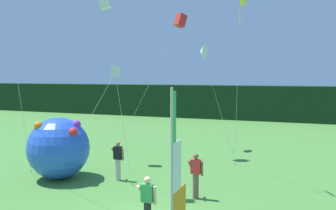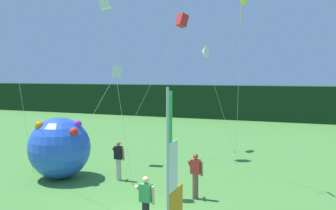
{
  "view_description": "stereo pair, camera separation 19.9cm",
  "coord_description": "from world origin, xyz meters",
  "px_view_note": "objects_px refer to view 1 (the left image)",
  "views": [
    {
      "loc": [
        4.34,
        -9.2,
        4.56
      ],
      "look_at": [
        -0.53,
        3.92,
        3.41
      ],
      "focal_mm": 38.63,
      "sensor_mm": 36.0,
      "label": 1
    },
    {
      "loc": [
        4.53,
        -9.13,
        4.56
      ],
      "look_at": [
        -0.53,
        3.92,
        3.41
      ],
      "focal_mm": 38.63,
      "sensor_mm": 36.0,
      "label": 2
    }
  ],
  "objects_px": {
    "kite_white_delta_5": "(202,52)",
    "kite_red_box_0": "(180,21)",
    "kite_white_box_6": "(105,3)",
    "person_far_left": "(196,175)",
    "banner_flag": "(176,185)",
    "kite_yellow_diamond_4": "(240,5)",
    "inflatable_balloon": "(59,148)",
    "person_mid_field": "(118,160)",
    "kite_white_box_1": "(115,72)",
    "person_near_banner": "(147,201)"
  },
  "relations": [
    {
      "from": "kite_white_box_6",
      "to": "inflatable_balloon",
      "type": "bearing_deg",
      "value": 164.07
    },
    {
      "from": "kite_white_delta_5",
      "to": "kite_red_box_0",
      "type": "bearing_deg",
      "value": -102.61
    },
    {
      "from": "person_mid_field",
      "to": "kite_white_box_1",
      "type": "relative_size",
      "value": 0.34
    },
    {
      "from": "kite_white_box_1",
      "to": "kite_white_box_6",
      "type": "relative_size",
      "value": 0.66
    },
    {
      "from": "inflatable_balloon",
      "to": "person_near_banner",
      "type": "bearing_deg",
      "value": -31.28
    },
    {
      "from": "person_far_left",
      "to": "kite_white_delta_5",
      "type": "bearing_deg",
      "value": 103.73
    },
    {
      "from": "person_mid_field",
      "to": "kite_white_box_1",
      "type": "height_order",
      "value": "kite_white_box_1"
    },
    {
      "from": "banner_flag",
      "to": "kite_white_box_1",
      "type": "xyz_separation_m",
      "value": [
        -6.39,
        8.91,
        2.67
      ]
    },
    {
      "from": "person_near_banner",
      "to": "kite_white_delta_5",
      "type": "height_order",
      "value": "kite_white_delta_5"
    },
    {
      "from": "kite_white_box_1",
      "to": "person_far_left",
      "type": "bearing_deg",
      "value": -35.58
    },
    {
      "from": "kite_white_box_6",
      "to": "kite_yellow_diamond_4",
      "type": "bearing_deg",
      "value": 31.7
    },
    {
      "from": "person_mid_field",
      "to": "kite_white_box_1",
      "type": "distance_m",
      "value": 5.01
    },
    {
      "from": "banner_flag",
      "to": "kite_white_box_6",
      "type": "xyz_separation_m",
      "value": [
        -4.48,
        4.64,
        5.22
      ]
    },
    {
      "from": "kite_white_box_6",
      "to": "person_far_left",
      "type": "bearing_deg",
      "value": 6.5
    },
    {
      "from": "person_near_banner",
      "to": "kite_white_box_6",
      "type": "distance_m",
      "value": 7.57
    },
    {
      "from": "person_far_left",
      "to": "inflatable_balloon",
      "type": "bearing_deg",
      "value": 176.2
    },
    {
      "from": "person_near_banner",
      "to": "inflatable_balloon",
      "type": "distance_m",
      "value": 6.83
    },
    {
      "from": "kite_white_box_1",
      "to": "banner_flag",
      "type": "bearing_deg",
      "value": -54.36
    },
    {
      "from": "person_near_banner",
      "to": "banner_flag",
      "type": "bearing_deg",
      "value": -51.06
    },
    {
      "from": "person_near_banner",
      "to": "kite_white_delta_5",
      "type": "relative_size",
      "value": 0.25
    },
    {
      "from": "person_near_banner",
      "to": "person_far_left",
      "type": "xyz_separation_m",
      "value": [
        0.59,
        3.11,
        0.05
      ]
    },
    {
      "from": "person_far_left",
      "to": "kite_white_box_6",
      "type": "distance_m",
      "value": 7.29
    },
    {
      "from": "kite_red_box_0",
      "to": "kite_white_box_1",
      "type": "height_order",
      "value": "kite_red_box_0"
    },
    {
      "from": "kite_white_box_6",
      "to": "person_mid_field",
      "type": "bearing_deg",
      "value": 101.26
    },
    {
      "from": "banner_flag",
      "to": "inflatable_balloon",
      "type": "relative_size",
      "value": 1.58
    },
    {
      "from": "banner_flag",
      "to": "person_far_left",
      "type": "relative_size",
      "value": 2.54
    },
    {
      "from": "inflatable_balloon",
      "to": "kite_white_delta_5",
      "type": "distance_m",
      "value": 10.75
    },
    {
      "from": "banner_flag",
      "to": "kite_white_delta_5",
      "type": "height_order",
      "value": "kite_white_delta_5"
    },
    {
      "from": "person_far_left",
      "to": "kite_white_box_1",
      "type": "height_order",
      "value": "kite_white_box_1"
    },
    {
      "from": "person_far_left",
      "to": "kite_yellow_diamond_4",
      "type": "distance_m",
      "value": 7.06
    },
    {
      "from": "person_mid_field",
      "to": "kite_yellow_diamond_4",
      "type": "xyz_separation_m",
      "value": [
        4.93,
        1.4,
        6.51
      ]
    },
    {
      "from": "inflatable_balloon",
      "to": "kite_white_box_1",
      "type": "distance_m",
      "value": 4.92
    },
    {
      "from": "person_near_banner",
      "to": "kite_white_box_1",
      "type": "xyz_separation_m",
      "value": [
        -4.83,
        6.99,
        3.89
      ]
    },
    {
      "from": "banner_flag",
      "to": "kite_white_box_1",
      "type": "height_order",
      "value": "kite_white_box_1"
    },
    {
      "from": "kite_yellow_diamond_4",
      "to": "person_far_left",
      "type": "bearing_deg",
      "value": -114.55
    },
    {
      "from": "kite_white_delta_5",
      "to": "banner_flag",
      "type": "bearing_deg",
      "value": -77.27
    },
    {
      "from": "inflatable_balloon",
      "to": "kite_white_box_6",
      "type": "height_order",
      "value": "kite_white_box_6"
    },
    {
      "from": "banner_flag",
      "to": "person_mid_field",
      "type": "relative_size",
      "value": 2.51
    },
    {
      "from": "kite_white_box_6",
      "to": "banner_flag",
      "type": "bearing_deg",
      "value": -45.97
    },
    {
      "from": "person_mid_field",
      "to": "kite_red_box_0",
      "type": "relative_size",
      "value": 0.22
    },
    {
      "from": "banner_flag",
      "to": "kite_yellow_diamond_4",
      "type": "relative_size",
      "value": 0.52
    },
    {
      "from": "person_near_banner",
      "to": "inflatable_balloon",
      "type": "xyz_separation_m",
      "value": [
        -5.82,
        3.54,
        0.52
      ]
    },
    {
      "from": "person_near_banner",
      "to": "kite_white_box_6",
      "type": "xyz_separation_m",
      "value": [
        -2.93,
        2.71,
        6.43
      ]
    },
    {
      "from": "banner_flag",
      "to": "inflatable_balloon",
      "type": "distance_m",
      "value": 9.2
    },
    {
      "from": "person_near_banner",
      "to": "kite_yellow_diamond_4",
      "type": "bearing_deg",
      "value": 72.92
    },
    {
      "from": "inflatable_balloon",
      "to": "kite_red_box_0",
      "type": "bearing_deg",
      "value": 59.77
    },
    {
      "from": "kite_red_box_0",
      "to": "kite_white_box_6",
      "type": "xyz_separation_m",
      "value": [
        -0.69,
        -6.98,
        -0.27
      ]
    },
    {
      "from": "kite_red_box_0",
      "to": "kite_white_box_1",
      "type": "relative_size",
      "value": 1.57
    },
    {
      "from": "person_near_banner",
      "to": "kite_red_box_0",
      "type": "height_order",
      "value": "kite_red_box_0"
    },
    {
      "from": "kite_yellow_diamond_4",
      "to": "kite_white_delta_5",
      "type": "height_order",
      "value": "kite_yellow_diamond_4"
    }
  ]
}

